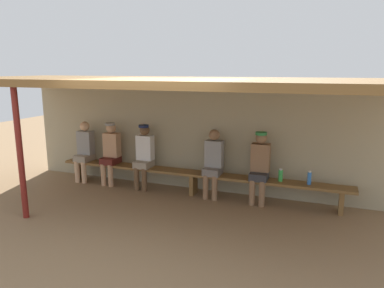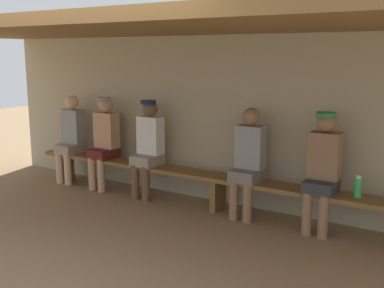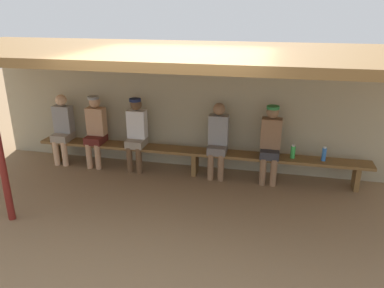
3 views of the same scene
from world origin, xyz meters
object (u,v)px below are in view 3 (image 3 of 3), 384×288
(player_with_sunglasses, at_px, (136,131))
(player_leftmost, at_px, (271,141))
(player_in_blue, at_px, (63,126))
(water_bottle_green, at_px, (293,152))
(player_in_red, at_px, (96,128))
(water_bottle_orange, at_px, (324,154))
(player_near_post, at_px, (218,138))
(bench, at_px, (195,154))

(player_with_sunglasses, distance_m, player_leftmost, 2.41)
(player_in_blue, bearing_deg, water_bottle_green, 0.13)
(player_in_blue, relative_size, player_in_red, 0.99)
(water_bottle_orange, xyz_separation_m, water_bottle_green, (-0.50, 0.01, -0.01))
(player_near_post, height_order, water_bottle_green, player_near_post)
(player_in_red, relative_size, water_bottle_green, 5.74)
(player_in_red, height_order, water_bottle_orange, player_in_red)
(player_near_post, bearing_deg, water_bottle_green, 0.42)
(player_leftmost, bearing_deg, player_near_post, -179.97)
(bench, height_order, player_in_blue, player_in_blue)
(player_leftmost, bearing_deg, water_bottle_orange, -0.22)
(bench, bearing_deg, player_leftmost, 0.16)
(player_near_post, relative_size, player_in_red, 0.99)
(water_bottle_green, bearing_deg, water_bottle_orange, -1.42)
(player_near_post, bearing_deg, player_leftmost, 0.03)
(player_with_sunglasses, bearing_deg, water_bottle_orange, -0.06)
(player_near_post, xyz_separation_m, water_bottle_green, (1.29, 0.01, -0.16))
(player_with_sunglasses, distance_m, water_bottle_orange, 3.30)
(player_in_blue, relative_size, water_bottle_orange, 5.42)
(player_in_red, distance_m, water_bottle_orange, 4.11)
(bench, xyz_separation_m, player_near_post, (0.41, 0.00, 0.34))
(player_with_sunglasses, relative_size, player_in_red, 1.00)
(player_with_sunglasses, bearing_deg, player_in_red, 180.00)
(bench, bearing_deg, water_bottle_orange, 0.01)
(player_in_red, bearing_deg, player_with_sunglasses, 0.00)
(player_leftmost, xyz_separation_m, water_bottle_green, (0.38, 0.01, -0.18))
(player_in_blue, height_order, player_near_post, same)
(player_near_post, bearing_deg, player_with_sunglasses, 179.98)
(water_bottle_orange, bearing_deg, bench, -179.99)
(water_bottle_green, bearing_deg, player_with_sunglasses, -179.81)
(player_with_sunglasses, bearing_deg, bench, -0.19)
(player_leftmost, height_order, water_bottle_orange, player_leftmost)
(player_in_blue, bearing_deg, player_near_post, 0.00)
(player_in_blue, bearing_deg, player_in_red, 0.04)
(player_near_post, relative_size, water_bottle_orange, 5.42)
(player_leftmost, bearing_deg, water_bottle_green, 1.35)
(bench, bearing_deg, player_with_sunglasses, 179.81)
(player_in_red, bearing_deg, water_bottle_orange, -0.05)
(player_with_sunglasses, height_order, player_in_red, same)
(bench, distance_m, player_in_blue, 2.62)
(bench, height_order, player_with_sunglasses, player_with_sunglasses)
(player_near_post, relative_size, water_bottle_green, 5.70)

